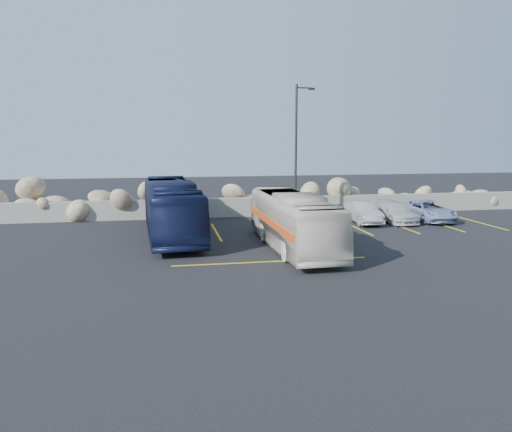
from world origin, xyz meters
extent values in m
plane|color=black|center=(0.00, 0.00, 0.00)|extent=(90.00, 90.00, 0.00)
cube|color=gray|center=(0.00, 12.00, 0.60)|extent=(60.00, 0.40, 1.20)
cube|color=gold|center=(-2.50, 7.00, 0.01)|extent=(0.12, 5.00, 0.01)
cube|color=gold|center=(2.60, 7.00, 0.01)|extent=(0.12, 5.00, 0.01)
cube|color=gold|center=(5.30, 7.00, 0.01)|extent=(0.12, 5.00, 0.01)
cube|color=gold|center=(7.90, 7.00, 0.01)|extent=(0.12, 5.00, 0.01)
cube|color=gold|center=(10.50, 7.00, 0.01)|extent=(0.12, 5.00, 0.01)
cube|color=gold|center=(13.10, 7.00, 0.01)|extent=(0.12, 5.00, 0.01)
cube|color=gold|center=(-1.00, 0.20, 0.01)|extent=(8.00, 0.12, 0.01)
cylinder|color=#2A2826|center=(2.50, 9.50, 4.00)|extent=(0.14, 0.14, 8.00)
cylinder|color=#2A2826|center=(2.95, 9.50, 7.80)|extent=(0.90, 0.08, 0.08)
cube|color=#2A2826|center=(3.40, 9.50, 7.75)|extent=(0.35, 0.18, 0.12)
imported|color=silver|center=(0.48, 2.44, 1.27)|extent=(2.25, 9.13, 2.53)
imported|color=#101737|center=(-4.82, 6.29, 1.42)|extent=(2.94, 10.31, 2.84)
imported|color=beige|center=(1.60, 8.36, 0.68)|extent=(1.67, 4.02, 1.36)
imported|color=#A5A4A9|center=(6.30, 8.25, 0.62)|extent=(1.54, 3.83, 1.24)
imported|color=beige|center=(8.30, 8.30, 0.58)|extent=(1.72, 4.06, 1.17)
imported|color=#8493BB|center=(10.52, 8.36, 0.60)|extent=(2.16, 4.42, 1.21)
camera|label=1|loc=(-5.22, -18.99, 4.97)|focal=35.00mm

